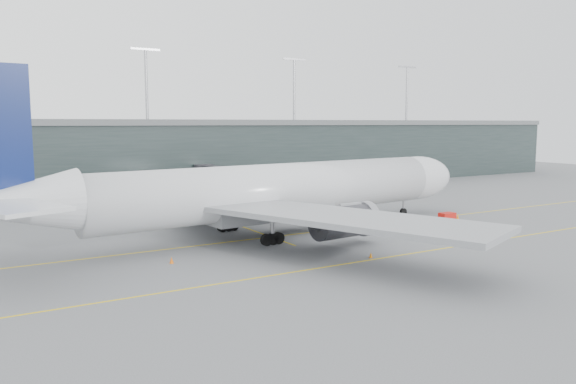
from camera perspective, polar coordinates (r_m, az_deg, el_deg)
ground at (r=73.26m, az=-6.68°, el=-4.42°), size 320.00×320.00×0.00m
taxiline_a at (r=69.69m, az=-5.34°, el=-4.99°), size 160.00×0.25×0.02m
taxiline_b at (r=56.03m, az=1.75°, el=-7.94°), size 160.00×0.25×0.02m
taxiline_lead_main at (r=93.32m, az=-8.88°, el=-1.98°), size 0.25×60.00×0.02m
terminal at (r=127.23m, az=-17.45°, el=3.61°), size 240.00×36.00×29.00m
main_aircraft at (r=72.89m, az=-1.44°, el=0.06°), size 71.84×67.19×20.13m
jet_bridge at (r=101.49m, az=-2.59°, el=1.47°), size 11.55×43.01×6.25m
gse_cart at (r=84.80m, az=15.86°, el=-2.49°), size 2.31×1.53×1.54m
baggage_dolly at (r=81.09m, az=19.10°, el=-3.52°), size 3.34×2.79×0.31m
uld_a at (r=81.25m, az=-12.27°, el=-2.67°), size 2.32×1.94×1.95m
uld_b at (r=83.73m, az=-11.22°, el=-2.47°), size 2.18×1.96×1.64m
uld_c at (r=83.45m, az=-9.84°, el=-2.34°), size 2.52×2.17×2.01m
cone_nose at (r=89.12m, az=16.86°, el=-2.40°), size 0.44×0.44×0.71m
cone_wing_stbd at (r=61.59m, az=8.41°, el=-6.35°), size 0.39×0.39×0.62m
cone_wing_port at (r=86.27m, az=-2.50°, el=-2.44°), size 0.38×0.38×0.61m
cone_tail at (r=59.80m, az=-11.75°, el=-6.79°), size 0.44×0.44×0.70m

